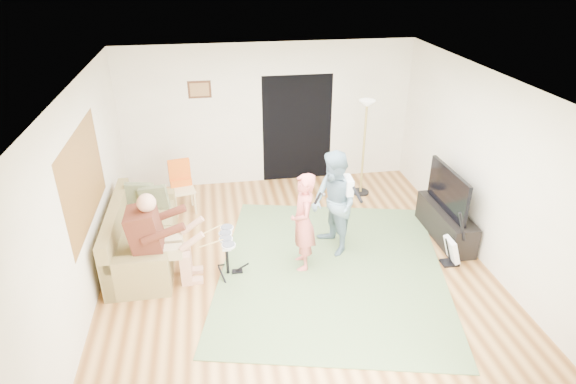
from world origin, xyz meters
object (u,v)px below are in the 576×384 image
object	(u,v)px
drum_kit	(227,257)
dining_chair	(183,194)
sofa	(138,241)
guitarist	(334,204)
guitar_spare	(452,250)
television	(448,190)
torchiere_lamp	(365,131)
singer	(303,222)
tv_cabinet	(446,223)

from	to	relation	value
drum_kit	dining_chair	size ratio (longest dim) A/B	0.72
sofa	drum_kit	size ratio (longest dim) A/B	3.18
guitarist	guitar_spare	bearing A→B (deg)	54.06
guitar_spare	television	world-z (taller)	television
sofa	drum_kit	world-z (taller)	sofa
drum_kit	dining_chair	distance (m)	2.12
guitarist	guitar_spare	distance (m)	1.85
guitarist	torchiere_lamp	xyz separation A→B (m)	(1.01, 1.80, 0.44)
singer	tv_cabinet	distance (m)	2.49
television	tv_cabinet	bearing A→B (deg)	-0.00
tv_cabinet	torchiere_lamp	bearing A→B (deg)	116.63
guitarist	guitar_spare	world-z (taller)	guitarist
drum_kit	tv_cabinet	world-z (taller)	drum_kit
dining_chair	drum_kit	bearing A→B (deg)	-83.55
drum_kit	guitar_spare	bearing A→B (deg)	-5.00
tv_cabinet	television	size ratio (longest dim) A/B	1.16
dining_chair	torchiere_lamp	bearing A→B (deg)	-9.01
drum_kit	television	size ratio (longest dim) A/B	0.55
sofa	tv_cabinet	bearing A→B (deg)	-2.55
drum_kit	singer	bearing A→B (deg)	1.25
singer	drum_kit	bearing A→B (deg)	-86.78
guitar_spare	torchiere_lamp	size ratio (longest dim) A/B	0.48
drum_kit	singer	size ratio (longest dim) A/B	0.45
guitar_spare	television	xyz separation A→B (m)	(0.19, 0.72, 0.60)
guitar_spare	tv_cabinet	distance (m)	0.76
drum_kit	guitarist	xyz separation A→B (m)	(1.62, 0.37, 0.52)
torchiere_lamp	dining_chair	distance (m)	3.42
sofa	singer	bearing A→B (deg)	-14.71
dining_chair	tv_cabinet	distance (m)	4.45
television	guitar_spare	bearing A→B (deg)	-104.96
guitar_spare	television	bearing A→B (deg)	75.04
dining_chair	sofa	bearing A→B (deg)	-126.58
sofa	torchiere_lamp	bearing A→B (deg)	21.13
singer	torchiere_lamp	size ratio (longest dim) A/B	0.82
drum_kit	television	distance (m)	3.52
guitar_spare	torchiere_lamp	xyz separation A→B (m)	(-0.62, 2.45, 0.99)
television	dining_chair	bearing A→B (deg)	158.97
guitarist	torchiere_lamp	world-z (taller)	torchiere_lamp
guitarist	guitar_spare	size ratio (longest dim) A/B	1.85
sofa	guitarist	xyz separation A→B (m)	(2.92, -0.28, 0.52)
tv_cabinet	guitar_spare	bearing A→B (deg)	-108.60
guitar_spare	tv_cabinet	size ratio (longest dim) A/B	0.62
guitarist	dining_chair	distance (m)	2.85
guitarist	torchiere_lamp	size ratio (longest dim) A/B	0.89
drum_kit	singer	xyz separation A→B (m)	(1.09, 0.02, 0.45)
guitarist	television	size ratio (longest dim) A/B	1.34
sofa	guitar_spare	distance (m)	4.65
singer	torchiere_lamp	world-z (taller)	torchiere_lamp
sofa	dining_chair	bearing A→B (deg)	65.07
guitarist	dining_chair	xyz separation A→B (m)	(-2.28, 1.65, -0.48)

